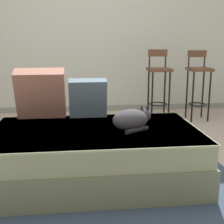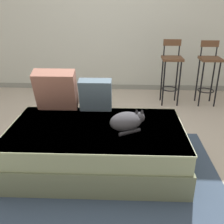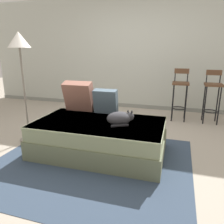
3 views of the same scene
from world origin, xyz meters
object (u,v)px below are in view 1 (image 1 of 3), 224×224
(throw_pillow_middle, at_px, (88,98))
(throw_pillow_corner, at_px, (41,94))
(couch, at_px, (96,154))
(bar_stool_by_doorway, at_px, (198,79))
(bar_stool_near_window, at_px, (159,79))
(cat, at_px, (132,119))

(throw_pillow_middle, bearing_deg, throw_pillow_corner, -179.41)
(couch, xyz_separation_m, throw_pillow_middle, (-0.05, 0.41, 0.41))
(throw_pillow_corner, height_order, bar_stool_by_doorway, bar_stool_by_doorway)
(bar_stool_near_window, relative_size, bar_stool_by_doorway, 1.01)
(couch, height_order, bar_stool_by_doorway, bar_stool_by_doorway)
(throw_pillow_middle, bearing_deg, bar_stool_near_window, 54.30)
(bar_stool_near_window, bearing_deg, couch, -118.20)
(couch, distance_m, bar_stool_near_window, 2.18)
(couch, distance_m, throw_pillow_middle, 0.58)
(cat, bearing_deg, throw_pillow_middle, 127.83)
(throw_pillow_corner, relative_size, cat, 1.19)
(throw_pillow_middle, height_order, bar_stool_by_doorway, bar_stool_by_doorway)
(throw_pillow_middle, bearing_deg, couch, -83.42)
(throw_pillow_middle, relative_size, bar_stool_by_doorway, 0.36)
(cat, relative_size, bar_stool_by_doorway, 0.39)
(couch, relative_size, throw_pillow_middle, 4.72)
(throw_pillow_corner, bearing_deg, couch, -40.33)
(couch, height_order, bar_stool_near_window, bar_stool_near_window)
(couch, height_order, throw_pillow_middle, throw_pillow_middle)
(throw_pillow_middle, bearing_deg, cat, -52.17)
(couch, bearing_deg, cat, -6.62)
(throw_pillow_corner, height_order, cat, throw_pillow_corner)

